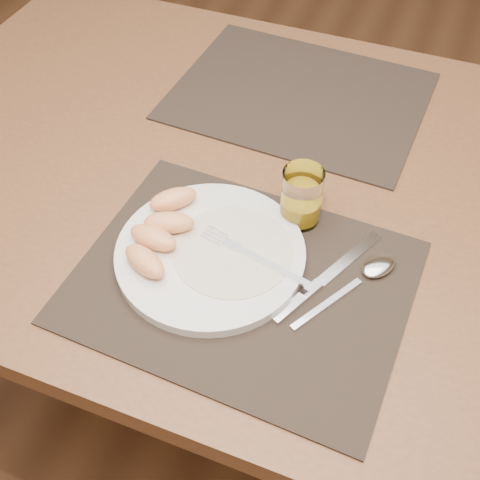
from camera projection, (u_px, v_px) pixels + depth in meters
name	position (u px, v px, depth m)	size (l,w,h in m)	color
ground	(262.00, 390.00, 1.54)	(5.00, 5.00, 0.00)	brown
table	(272.00, 211.00, 1.04)	(1.40, 0.90, 0.75)	brown
placemat_near	(242.00, 282.00, 0.83)	(0.45, 0.35, 0.00)	#2E241C
placemat_far	(299.00, 96.00, 1.11)	(0.45, 0.35, 0.00)	#2E241C
plate	(210.00, 254.00, 0.85)	(0.27, 0.27, 0.02)	white
plate_dressing	(233.00, 250.00, 0.85)	(0.17, 0.17, 0.00)	white
fork	(246.00, 252.00, 0.84)	(0.17, 0.06, 0.00)	silver
knife	(320.00, 283.00, 0.83)	(0.11, 0.21, 0.01)	silver
spoon	(371.00, 271.00, 0.84)	(0.12, 0.18, 0.01)	silver
juice_glass	(301.00, 199.00, 0.88)	(0.06, 0.06, 0.09)	white
grapefruit_wedges	(160.00, 229.00, 0.85)	(0.09, 0.19, 0.03)	#FCA666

